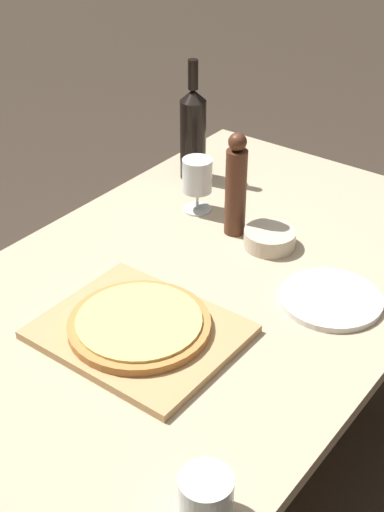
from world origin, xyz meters
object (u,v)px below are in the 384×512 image
Objects in this scene: wine_bottle at (193,132)px; small_bowl at (270,239)px; pepper_mill at (236,187)px; pizza at (139,324)px; wine_glass at (197,177)px.

small_bowl is (0.38, -0.19, -0.12)m from wine_bottle.
wine_bottle is 0.33m from pepper_mill.
pizza is 0.85× the size of wine_bottle.
pepper_mill is at bearing 177.76° from small_bowl.
wine_glass is at bearing 171.02° from small_bowl.
wine_glass is (-0.22, 0.49, 0.07)m from pizza.
wine_bottle is 2.34× the size of wine_glass.
wine_glass is at bearing 166.17° from pepper_mill.
pizza is 1.09× the size of pepper_mill.
pizza is at bearing -61.55° from wine_bottle.
pizza is 2.30× the size of small_bowl.
pepper_mill is 0.15m from wine_glass.
pizza and small_bowl have the same top height.
wine_bottle is (-0.35, 0.64, 0.11)m from pizza.
pizza is at bearing -65.84° from wine_glass.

